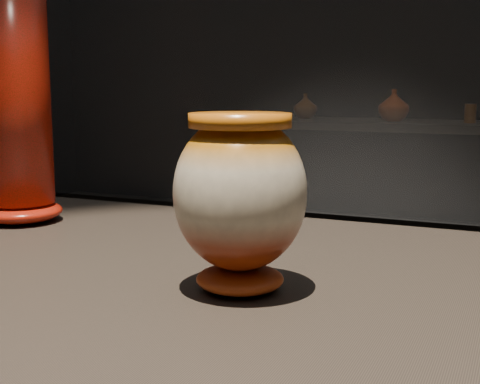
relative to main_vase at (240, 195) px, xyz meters
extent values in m
cube|color=black|center=(-0.06, 0.02, -0.13)|extent=(2.00, 0.80, 0.05)
ellipsoid|color=maroon|center=(0.00, 0.00, -0.09)|extent=(0.12, 0.12, 0.03)
ellipsoid|color=beige|center=(0.00, 0.00, 0.00)|extent=(0.18, 0.18, 0.17)
cylinder|color=#B86B11|center=(0.00, 0.00, 0.08)|extent=(0.14, 0.14, 0.02)
ellipsoid|color=red|center=(-0.48, 0.20, -0.09)|extent=(0.15, 0.15, 0.04)
cylinder|color=red|center=(-0.48, 0.20, 0.11)|extent=(0.13, 0.13, 0.38)
cube|color=black|center=(-0.58, 3.47, -0.13)|extent=(2.00, 0.60, 0.05)
cube|color=black|center=(-1.43, 3.47, -0.58)|extent=(0.08, 0.50, 0.85)
imported|color=brown|center=(-1.07, 3.52, -0.03)|extent=(0.21, 0.21, 0.16)
imported|color=maroon|center=(-0.48, 3.43, -0.01)|extent=(0.20, 0.20, 0.19)
cylinder|color=brown|center=(-0.04, 3.41, -0.05)|extent=(0.07, 0.07, 0.11)
camera|label=1|loc=(0.29, -0.65, 0.12)|focal=50.00mm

